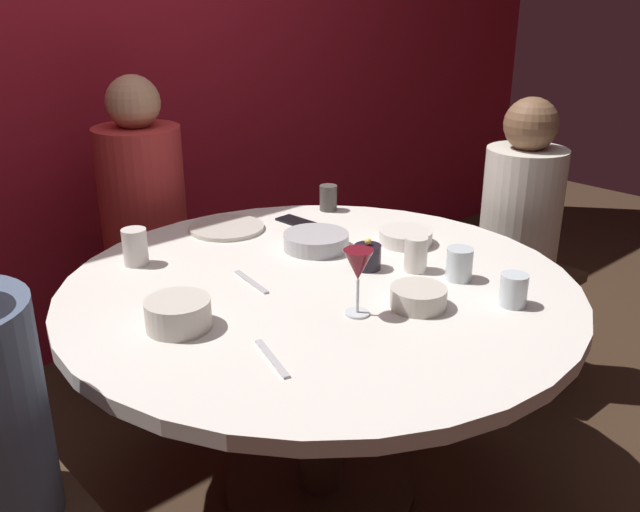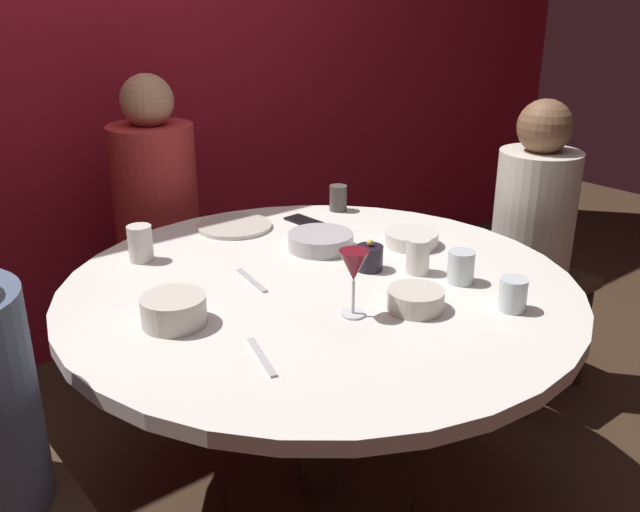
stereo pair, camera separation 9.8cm
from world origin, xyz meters
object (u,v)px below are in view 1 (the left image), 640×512
(candle_holder, at_px, (368,257))
(cup_far_edge, at_px, (135,247))
(cell_phone, at_px, (296,221))
(cup_near_candle, at_px, (514,290))
(wine_glass, at_px, (358,268))
(bowl_sauce_side, at_px, (178,314))
(dining_table, at_px, (320,324))
(bowl_small_white, at_px, (418,297))
(cup_center_front, at_px, (328,198))
(seated_diner_back, at_px, (143,199))
(bowl_salad_center, at_px, (406,237))
(dinner_plate, at_px, (227,228))
(bowl_serving_large, at_px, (316,241))
(cup_by_right_diner, at_px, (459,264))
(seated_diner_right, at_px, (521,213))
(cup_by_left_diner, at_px, (416,254))

(candle_holder, height_order, cup_far_edge, cup_far_edge)
(cell_phone, bearing_deg, cup_near_candle, 85.46)
(wine_glass, distance_m, bowl_sauce_side, 0.46)
(dining_table, distance_m, bowl_sauce_side, 0.47)
(bowl_small_white, relative_size, cup_center_front, 1.56)
(seated_diner_back, height_order, cup_center_front, seated_diner_back)
(wine_glass, distance_m, cup_near_candle, 0.42)
(cell_phone, distance_m, bowl_small_white, 0.76)
(bowl_small_white, distance_m, bowl_sauce_side, 0.61)
(bowl_salad_center, bearing_deg, dining_table, -173.91)
(dinner_plate, height_order, cup_far_edge, cup_far_edge)
(bowl_small_white, bearing_deg, bowl_serving_large, 80.03)
(cup_near_candle, xyz_separation_m, cup_by_right_diner, (0.03, 0.20, 0.00))
(bowl_small_white, bearing_deg, candle_holder, 71.75)
(cup_far_edge, bearing_deg, dining_table, -56.14)
(seated_diner_right, xyz_separation_m, bowl_sauce_side, (-1.47, 0.03, 0.06))
(candle_holder, height_order, dinner_plate, candle_holder)
(cup_near_candle, bearing_deg, bowl_sauce_side, 146.21)
(cell_phone, bearing_deg, cup_by_left_diner, 83.95)
(seated_diner_back, bearing_deg, seated_diner_right, 45.37)
(seated_diner_back, distance_m, bowl_serving_large, 0.82)
(bowl_small_white, height_order, cup_near_candle, cup_near_candle)
(bowl_sauce_side, bearing_deg, cup_by_right_diner, -20.38)
(dinner_plate, relative_size, bowl_salad_center, 1.50)
(bowl_serving_large, xyz_separation_m, cup_by_right_diner, (0.14, -0.45, 0.02))
(dining_table, height_order, cup_far_edge, cup_far_edge)
(candle_holder, bearing_deg, dining_table, 173.60)
(dinner_plate, distance_m, bowl_sauce_side, 0.72)
(cup_near_candle, bearing_deg, wine_glass, 145.24)
(bowl_salad_center, height_order, cup_by_right_diner, cup_by_right_diner)
(dining_table, bearing_deg, cell_phone, 57.07)
(bowl_serving_large, relative_size, bowl_small_white, 1.41)
(candle_holder, bearing_deg, cup_center_front, 58.72)
(cup_far_edge, bearing_deg, cup_center_front, 0.03)
(cup_near_candle, relative_size, cup_far_edge, 0.79)
(seated_diner_back, bearing_deg, bowl_small_white, 3.65)
(wine_glass, relative_size, bowl_small_white, 1.19)
(wine_glass, relative_size, dinner_plate, 0.69)
(cup_by_right_diner, bearing_deg, cell_phone, 91.58)
(bowl_salad_center, bearing_deg, cup_by_right_diner, -110.07)
(dinner_plate, distance_m, cup_near_candle, 1.02)
(candle_holder, distance_m, cup_near_candle, 0.44)
(wine_glass, bearing_deg, cup_far_edge, 110.14)
(bowl_sauce_side, bearing_deg, seated_diner_right, -1.15)
(wine_glass, bearing_deg, bowl_serving_large, 60.67)
(bowl_small_white, bearing_deg, dinner_plate, 91.32)
(cup_by_left_diner, distance_m, cup_far_edge, 0.83)
(candle_holder, xyz_separation_m, cup_by_left_diner, (0.09, -0.11, 0.01))
(wine_glass, height_order, cup_by_left_diner, wine_glass)
(seated_diner_right, bearing_deg, candle_holder, 1.30)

